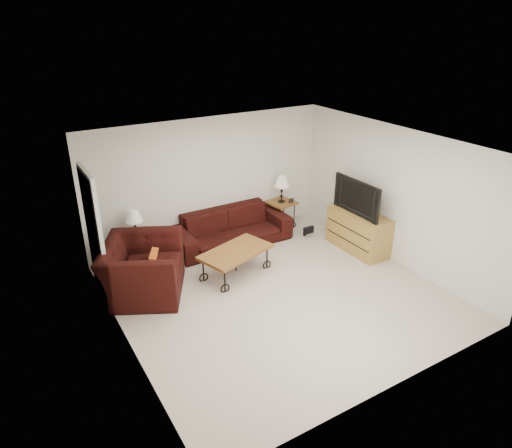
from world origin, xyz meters
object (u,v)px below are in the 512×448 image
at_px(sofa, 231,228).
at_px(armchair, 143,269).
at_px(lamp_right, 282,189).
at_px(side_table_left, 138,250).
at_px(television, 361,196).
at_px(backpack, 305,226).
at_px(side_table_right, 281,214).
at_px(lamp_left, 135,224).
at_px(coffee_table, 236,262).
at_px(tv_stand, 358,231).

xyz_separation_m(sofa, armchair, (-2.09, -0.85, 0.10)).
xyz_separation_m(sofa, lamp_right, (1.32, 0.18, 0.53)).
height_order(side_table_left, television, television).
bearing_deg(armchair, sofa, -40.31).
bearing_deg(sofa, backpack, -17.97).
bearing_deg(side_table_right, lamp_right, 0.00).
bearing_deg(lamp_left, sofa, -5.54).
distance_m(coffee_table, tv_stand, 2.55).
height_order(side_table_left, lamp_left, lamp_left).
distance_m(side_table_left, lamp_right, 3.24).
xyz_separation_m(side_table_left, television, (3.86, -1.66, 0.85)).
xyz_separation_m(side_table_right, backpack, (0.16, -0.66, -0.06)).
distance_m(side_table_right, lamp_left, 3.22).
height_order(side_table_right, tv_stand, tv_stand).
bearing_deg(side_table_left, tv_stand, -23.20).
distance_m(lamp_right, coffee_table, 2.32).
bearing_deg(armchair, side_table_right, -45.62).
bearing_deg(tv_stand, backpack, 118.31).
distance_m(side_table_right, television, 1.97).
distance_m(lamp_left, lamp_right, 3.18).
xyz_separation_m(television, backpack, (-0.52, 1.00, -0.89)).
bearing_deg(lamp_right, sofa, -172.25).
bearing_deg(lamp_left, television, -23.30).
relative_size(side_table_right, armchair, 0.42).
xyz_separation_m(side_table_left, armchair, (-0.23, -1.03, 0.19)).
bearing_deg(sofa, lamp_left, 174.46).
bearing_deg(coffee_table, backpack, 17.70).
xyz_separation_m(armchair, tv_stand, (4.11, -0.64, -0.06)).
distance_m(sofa, side_table_left, 1.87).
xyz_separation_m(lamp_right, tv_stand, (0.70, -1.66, -0.48)).
bearing_deg(sofa, side_table_left, 174.46).
bearing_deg(sofa, tv_stand, -36.25).
relative_size(lamp_right, backpack, 1.27).
distance_m(sofa, backpack, 1.56).
bearing_deg(side_table_right, backpack, -76.50).
distance_m(lamp_right, backpack, 0.94).
distance_m(lamp_right, television, 1.81).
xyz_separation_m(lamp_right, coffee_table, (-1.82, -1.29, -0.63)).
relative_size(tv_stand, television, 1.12).
bearing_deg(armchair, lamp_left, 15.01).
bearing_deg(side_table_left, television, -23.30).
distance_m(side_table_left, tv_stand, 4.22).
bearing_deg(tv_stand, coffee_table, 171.70).
distance_m(coffee_table, backpack, 2.08).
bearing_deg(side_table_left, lamp_left, 0.00).
relative_size(tv_stand, backpack, 2.83).
relative_size(television, backpack, 2.53).
bearing_deg(lamp_left, lamp_right, 0.00).
height_order(lamp_left, television, television).
bearing_deg(backpack, television, -62.32).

